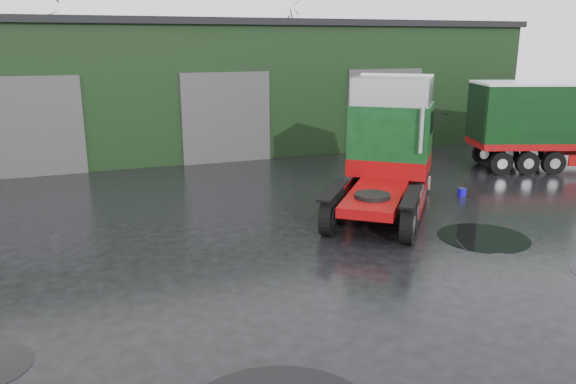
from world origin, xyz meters
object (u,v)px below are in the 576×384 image
at_px(tree_back_a, 42,50).
at_px(wash_bucket, 462,192).
at_px(warehouse, 198,82).
at_px(hero_tractor, 383,149).
at_px(tree_back_b, 276,63).

bearing_deg(tree_back_a, wash_bucket, -59.85).
height_order(wash_bucket, tree_back_a, tree_back_a).
height_order(warehouse, tree_back_a, tree_back_a).
distance_m(warehouse, tree_back_a, 12.90).
bearing_deg(warehouse, hero_tractor, -80.84).
bearing_deg(warehouse, wash_bucket, -66.69).
bearing_deg(hero_tractor, warehouse, 137.52).
bearing_deg(tree_back_b, tree_back_a, 180.00).
height_order(wash_bucket, tree_back_b, tree_back_b).
bearing_deg(tree_back_a, tree_back_b, 0.00).
height_order(hero_tractor, tree_back_a, tree_back_a).
bearing_deg(wash_bucket, tree_back_a, 120.15).
height_order(hero_tractor, wash_bucket, hero_tractor).
xyz_separation_m(warehouse, tree_back_a, (-8.00, 10.00, 1.59)).
distance_m(wash_bucket, tree_back_b, 24.94).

